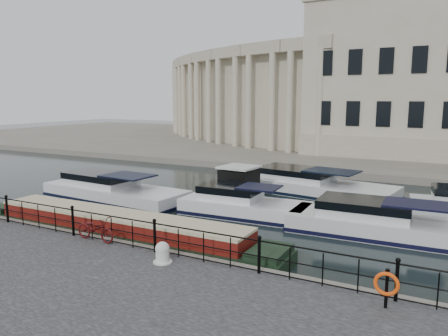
# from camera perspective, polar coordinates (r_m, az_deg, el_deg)

# --- Properties ---
(ground_plane) EXTENTS (160.00, 160.00, 0.00)m
(ground_plane) POSITION_cam_1_polar(r_m,az_deg,el_deg) (17.84, -4.52, -10.35)
(ground_plane) COLOR black
(ground_plane) RESTS_ON ground
(far_bank) EXTENTS (120.00, 42.00, 0.55)m
(far_bank) POSITION_cam_1_polar(r_m,az_deg,el_deg) (54.21, 18.27, 2.70)
(far_bank) COLOR #6B665B
(far_bank) RESTS_ON ground_plane
(railing) EXTENTS (24.14, 0.14, 1.22)m
(railing) POSITION_cam_1_polar(r_m,az_deg,el_deg) (15.71, -9.04, -8.55)
(railing) COLOR black
(railing) RESTS_ON near_quay
(civic_building) EXTENTS (53.55, 31.84, 16.85)m
(civic_building) POSITION_cam_1_polar(r_m,az_deg,el_deg) (49.89, 16.65, 10.05)
(civic_building) COLOR #ADA38C
(civic_building) RESTS_ON far_bank
(bicycle) EXTENTS (1.84, 0.69, 0.96)m
(bicycle) POSITION_cam_1_polar(r_m,az_deg,el_deg) (17.44, -16.44, -7.62)
(bicycle) COLOR #480D0E
(bicycle) RESTS_ON near_quay
(mooring_bollard) EXTENTS (0.63, 0.63, 0.71)m
(mooring_bollard) POSITION_cam_1_polar(r_m,az_deg,el_deg) (14.83, -8.04, -10.91)
(mooring_bollard) COLOR silver
(mooring_bollard) RESTS_ON near_quay
(life_ring_post) EXTENTS (0.65, 0.18, 1.06)m
(life_ring_post) POSITION_cam_1_polar(r_m,az_deg,el_deg) (12.32, 20.46, -14.07)
(life_ring_post) COLOR black
(life_ring_post) RESTS_ON near_quay
(narrowboat) EXTENTS (15.08, 2.09, 1.55)m
(narrowboat) POSITION_cam_1_polar(r_m,az_deg,el_deg) (19.02, -13.75, -8.18)
(narrowboat) COLOR black
(narrowboat) RESTS_ON ground_plane
(harbour_hut) EXTENTS (2.88, 2.47, 2.17)m
(harbour_hut) POSITION_cam_1_polar(r_m,az_deg,el_deg) (25.03, 1.97, -2.36)
(harbour_hut) COLOR #6B665B
(harbour_hut) RESTS_ON ground_plane
(cabin_cruisers) EXTENTS (27.28, 11.30, 1.99)m
(cabin_cruisers) POSITION_cam_1_polar(r_m,az_deg,el_deg) (24.11, 7.66, -4.31)
(cabin_cruisers) COLOR silver
(cabin_cruisers) RESTS_ON ground_plane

